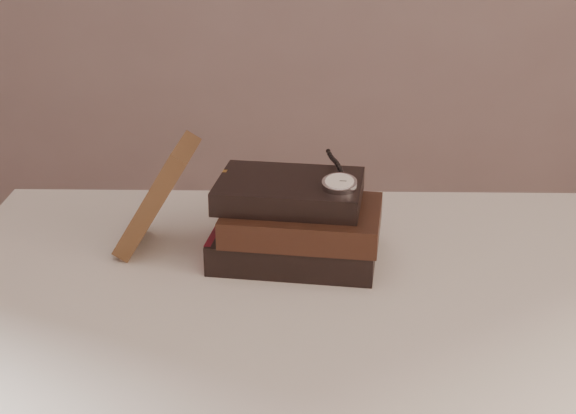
{
  "coord_description": "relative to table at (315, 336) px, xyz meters",
  "views": [
    {
      "loc": [
        -0.02,
        -0.6,
        1.25
      ],
      "look_at": [
        -0.04,
        0.41,
        0.82
      ],
      "focal_mm": 50.57,
      "sensor_mm": 36.0,
      "label": 1
    }
  ],
  "objects": [
    {
      "name": "table",
      "position": [
        0.0,
        0.0,
        0.0
      ],
      "size": [
        1.0,
        0.6,
        0.75
      ],
      "color": "silver",
      "rests_on": "ground"
    },
    {
      "name": "book_stack",
      "position": [
        -0.03,
        0.06,
        0.14
      ],
      "size": [
        0.24,
        0.18,
        0.11
      ],
      "color": "black",
      "rests_on": "table"
    },
    {
      "name": "eyeglasses",
      "position": [
        -0.1,
        0.14,
        0.15
      ],
      "size": [
        0.1,
        0.12,
        0.04
      ],
      "color": "silver",
      "rests_on": "book_stack"
    },
    {
      "name": "journal",
      "position": [
        -0.22,
        0.08,
        0.17
      ],
      "size": [
        0.12,
        0.11,
        0.16
      ],
      "primitive_type": "cube",
      "rotation": [
        0.0,
        0.55,
        -0.07
      ],
      "color": "#3C2617",
      "rests_on": "table"
    },
    {
      "name": "pocket_watch",
      "position": [
        0.03,
        0.04,
        0.21
      ],
      "size": [
        0.05,
        0.15,
        0.02
      ],
      "color": "silver",
      "rests_on": "book_stack"
    }
  ]
}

